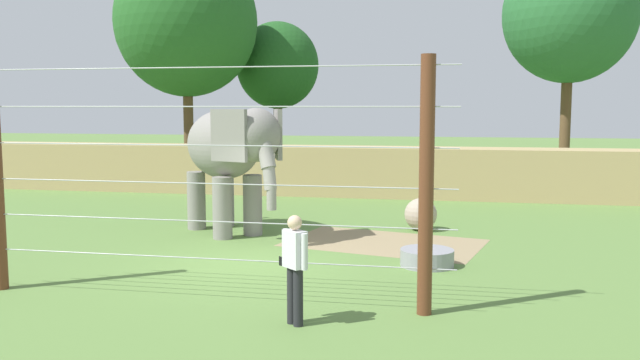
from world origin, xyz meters
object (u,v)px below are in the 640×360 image
Objects in this scene: zookeeper at (295,264)px; elephant at (229,151)px; enrichment_ball at (421,214)px; water_tub at (427,257)px.

elephant is at bearing 116.40° from zookeeper.
enrichment_ball is 8.27m from zookeeper.
enrichment_ball is at bearing 79.52° from zookeeper.
elephant is 7.54m from zookeeper.
water_tub is at bearing -26.33° from elephant.
elephant reaches higher than water_tub.
zookeeper is 4.57m from water_tub.
elephant is 4.26× the size of enrichment_ball.
enrichment_ball is at bearing 94.52° from water_tub.
zookeeper is (3.31, -6.66, -1.22)m from elephant.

